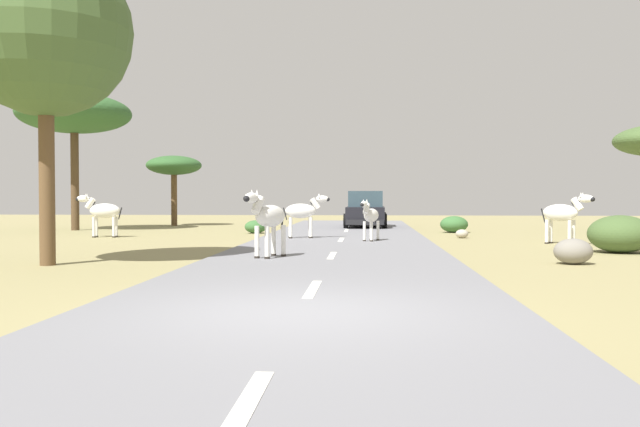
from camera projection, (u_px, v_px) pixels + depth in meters
ground_plane at (299, 315)px, 8.55m from camera, size 90.00×90.00×0.00m
road at (300, 313)px, 8.55m from camera, size 6.00×64.00×0.05m
lane_markings at (292, 326)px, 7.55m from camera, size 0.16×56.00×0.01m
zebra_0 at (268, 217)px, 15.95m from camera, size 0.97×1.64×1.65m
zebra_1 at (303, 211)px, 23.48m from camera, size 1.67×0.64×1.58m
zebra_2 at (563, 213)px, 21.06m from camera, size 1.48×1.32×1.66m
zebra_3 at (102, 211)px, 24.64m from camera, size 1.74×0.53×1.64m
zebra_4 at (370, 216)px, 21.93m from camera, size 0.75×1.41×1.39m
car_0 at (366, 210)px, 32.17m from camera, size 2.06×4.36×1.74m
tree_0 at (174, 166)px, 34.33m from camera, size 2.86×2.86×3.65m
tree_1 at (74, 114)px, 29.70m from camera, size 5.04×5.04×6.15m
tree_3 at (45, 32)px, 14.53m from camera, size 3.78×3.78×7.08m
bush_1 at (620, 234)px, 17.87m from camera, size 1.71×1.54×1.02m
bush_2 at (256, 227)px, 27.33m from camera, size 0.90×0.81×0.54m
bush_4 at (454, 224)px, 27.87m from camera, size 1.17×1.05×0.70m
rock_0 at (462, 234)px, 24.20m from camera, size 0.46×0.42×0.32m
rock_1 at (573, 251)px, 14.88m from camera, size 0.86×0.72×0.58m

